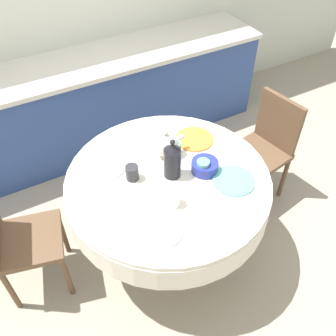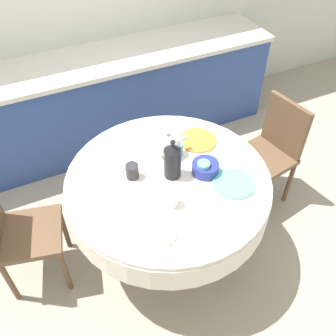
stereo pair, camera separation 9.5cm
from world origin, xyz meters
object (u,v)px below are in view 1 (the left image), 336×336
object	(u,v)px
chair_left	(265,145)
chair_right	(15,238)
teapot	(166,144)
coffee_carafe	(172,160)

from	to	relation	value
chair_left	chair_right	distance (m)	1.92
chair_left	teapot	distance (m)	0.95
teapot	coffee_carafe	bearing A→B (deg)	-106.47
coffee_carafe	teapot	world-z (taller)	coffee_carafe
chair_right	chair_left	bearing A→B (deg)	101.67
chair_left	chair_right	world-z (taller)	same
chair_left	coffee_carafe	size ratio (longest dim) A/B	3.18
chair_right	teapot	bearing A→B (deg)	101.19
coffee_carafe	teapot	distance (m)	0.19
chair_right	teapot	distance (m)	1.10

